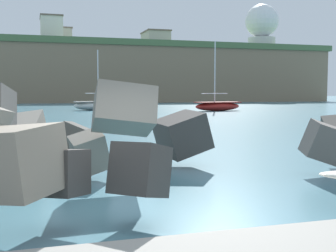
{
  "coord_description": "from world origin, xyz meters",
  "views": [
    {
      "loc": [
        -1.6,
        -6.85,
        1.99
      ],
      "look_at": [
        0.61,
        0.5,
        1.4
      ],
      "focal_mm": 47.19,
      "sensor_mm": 36.0,
      "label": 1
    }
  ],
  "objects": [
    {
      "name": "boat_near_right",
      "position": [
        17.08,
        36.72,
        0.55
      ],
      "size": [
        5.93,
        3.02,
        7.38
      ],
      "color": "maroon",
      "rests_on": "ground"
    },
    {
      "name": "station_building_central",
      "position": [
        1.94,
        87.9,
        14.82
      ],
      "size": [
        4.52,
        6.88,
        5.34
      ],
      "color": "silver",
      "rests_on": "headland_bluff"
    },
    {
      "name": "breakwater_jetty",
      "position": [
        -2.2,
        1.81,
        1.09
      ],
      "size": [
        30.98,
        7.37,
        2.37
      ],
      "color": "#3D3A38",
      "rests_on": "ground"
    },
    {
      "name": "ground_plane",
      "position": [
        0.0,
        0.0,
        0.0
      ],
      "size": [
        400.0,
        400.0,
        0.0
      ],
      "primitive_type": "plane",
      "color": "#42707F"
    },
    {
      "name": "radar_dome",
      "position": [
        48.75,
        85.43,
        17.48
      ],
      "size": [
        7.6,
        7.6,
        10.03
      ],
      "color": "silver",
      "rests_on": "headland_bluff"
    },
    {
      "name": "mooring_buoy_outer",
      "position": [
        9.3,
        36.77,
        0.22
      ],
      "size": [
        0.44,
        0.44,
        0.44
      ],
      "color": "#E54C1E",
      "rests_on": "ground"
    },
    {
      "name": "headland_bluff",
      "position": [
        23.28,
        91.13,
        6.09
      ],
      "size": [
        74.71,
        30.85,
        12.13
      ],
      "color": "#847056",
      "rests_on": "ground"
    },
    {
      "name": "boat_near_left",
      "position": [
        4.79,
        42.46,
        0.56
      ],
      "size": [
        5.09,
        2.52,
        6.67
      ],
      "color": "beige",
      "rests_on": "ground"
    },
    {
      "name": "mooring_buoy_middle",
      "position": [
        7.17,
        29.53,
        0.22
      ],
      "size": [
        0.44,
        0.44,
        0.44
      ],
      "color": "#E54C1E",
      "rests_on": "ground"
    },
    {
      "name": "station_building_east",
      "position": [
        25.52,
        93.14,
        14.12
      ],
      "size": [
        5.48,
        8.07,
        3.95
      ],
      "color": "#B2ADA3",
      "rests_on": "headland_bluff"
    },
    {
      "name": "station_building_west",
      "position": [
        3.68,
        96.88,
        14.37
      ],
      "size": [
        6.26,
        4.35,
        4.44
      ],
      "color": "#B2ADA3",
      "rests_on": "headland_bluff"
    }
  ]
}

